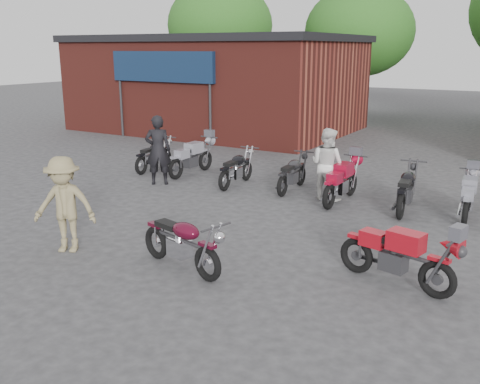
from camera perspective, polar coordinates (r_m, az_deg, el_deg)
The scene contains 17 objects.
ground at distance 9.61m, azimuth -2.70°, elevation -7.68°, with size 90.00×90.00×0.00m, color #323234.
brick_building at distance 25.57m, azimuth -2.37°, elevation 11.24°, with size 12.00×8.00×4.00m, color maroon.
tree_0 at distance 34.94m, azimuth -2.13°, elevation 15.72°, with size 6.56×6.56×8.20m, color #225516, non-canonical shape.
tree_1 at distance 31.01m, azimuth 12.49°, elevation 14.73°, with size 5.92×5.92×7.40m, color #225516, non-canonical shape.
vintage_motorcycle at distance 9.21m, azimuth -6.23°, elevation -5.04°, with size 1.93×0.64×1.12m, color #46081B, non-canonical shape.
sportbike at distance 8.93m, azimuth 16.52°, elevation -6.21°, with size 1.96×0.65×1.14m, color #B00E1B, non-canonical shape.
helmet at distance 10.28m, azimuth -6.20°, elevation -5.55°, with size 0.24×0.24×0.22m, color red.
person_dark at distance 15.08m, azimuth -8.74°, elevation 4.44°, with size 0.71×0.47×1.95m, color black.
person_light at distance 13.55m, azimuth 9.25°, elevation 2.94°, with size 0.88×0.69×1.82m, color silver.
person_tan at distance 10.44m, azimuth -18.21°, elevation -1.30°, with size 1.18×0.68×1.82m, color #867A53.
row_bike_0 at distance 16.95m, azimuth -9.14°, elevation 4.06°, with size 1.82×0.60×1.05m, color black, non-canonical shape.
row_bike_1 at distance 16.22m, azimuth -5.17°, elevation 3.88°, with size 2.00×0.66×1.16m, color #9495A2, non-canonical shape.
row_bike_2 at distance 14.86m, azimuth -0.37°, elevation 2.71°, with size 1.83×0.60×1.06m, color black, non-canonical shape.
row_bike_3 at distance 14.37m, azimuth 5.64°, elevation 2.19°, with size 1.81×0.60×1.05m, color black, non-canonical shape.
row_bike_4 at distance 13.45m, azimuth 10.79°, elevation 1.34°, with size 2.00×0.66×1.16m, color #A50D2B, non-canonical shape.
row_bike_5 at distance 13.11m, azimuth 17.37°, elevation 0.55°, with size 2.00×0.66×1.16m, color black, non-canonical shape.
row_bike_6 at distance 13.06m, azimuth 23.20°, elevation -0.24°, with size 1.86×0.61×1.08m, color gray, non-canonical shape.
Camera 1 is at (4.91, -7.38, 3.72)m, focal length 40.00 mm.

